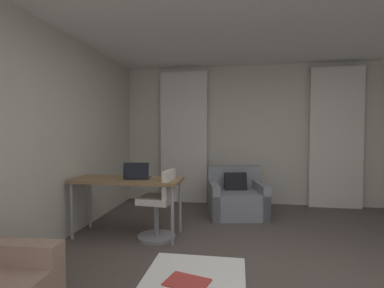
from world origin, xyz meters
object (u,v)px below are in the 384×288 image
(desk, at_px, (127,184))
(magazine_open, at_px, (187,282))
(armchair, at_px, (236,199))
(desk_chair, at_px, (159,208))
(laptop, at_px, (137,175))

(desk, distance_m, magazine_open, 2.08)
(armchair, distance_m, desk_chair, 1.58)
(desk_chair, xyz_separation_m, magazine_open, (0.66, -1.69, -0.03))
(magazine_open, bearing_deg, laptop, 119.03)
(armchair, distance_m, desk, 1.89)
(desk, distance_m, laptop, 0.18)
(desk_chair, bearing_deg, laptop, 175.47)
(armchair, xyz_separation_m, desk_chair, (-0.96, -1.25, 0.13))
(laptop, relative_size, magazine_open, 1.08)
(desk_chair, bearing_deg, desk, 174.10)
(laptop, xyz_separation_m, magazine_open, (0.95, -1.72, -0.43))
(desk, bearing_deg, laptop, -8.70)
(laptop, bearing_deg, armchair, 44.32)
(desk, xyz_separation_m, desk_chair, (0.44, -0.05, -0.29))
(desk_chair, distance_m, magazine_open, 1.81)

